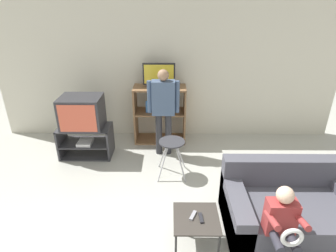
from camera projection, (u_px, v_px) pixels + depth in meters
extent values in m
cube|color=silver|center=(167.00, 70.00, 5.21)|extent=(6.40, 0.06, 2.60)
cube|color=#38383D|center=(88.00, 154.00, 4.99)|extent=(0.88, 0.48, 0.02)
cube|color=#38383D|center=(86.00, 142.00, 4.89)|extent=(0.85, 0.48, 0.02)
cube|color=#38383D|center=(84.00, 127.00, 4.77)|extent=(0.88, 0.48, 0.02)
cube|color=#38383D|center=(62.00, 141.00, 4.88)|extent=(0.03, 0.48, 0.54)
cube|color=#38383D|center=(111.00, 141.00, 4.87)|extent=(0.03, 0.48, 0.54)
cube|color=white|center=(85.00, 142.00, 4.82)|extent=(0.24, 0.28, 0.05)
cube|color=#2D2D33|center=(82.00, 112.00, 4.65)|extent=(0.67, 0.52, 0.54)
cube|color=#D8593F|center=(77.00, 119.00, 4.41)|extent=(0.59, 0.01, 0.46)
cube|color=#8E6642|center=(136.00, 114.00, 5.28)|extent=(0.03, 0.45, 1.07)
cube|color=#8E6642|center=(184.00, 115.00, 5.27)|extent=(0.03, 0.45, 1.07)
cube|color=#8E6642|center=(160.00, 139.00, 5.49)|extent=(0.89, 0.45, 0.03)
cube|color=#8E6642|center=(160.00, 112.00, 5.25)|extent=(0.89, 0.45, 0.03)
cube|color=#8E6642|center=(160.00, 88.00, 5.05)|extent=(0.89, 0.45, 0.03)
cube|color=#3870B7|center=(151.00, 107.00, 5.14)|extent=(0.18, 0.04, 0.22)
cube|color=black|center=(159.00, 86.00, 5.06)|extent=(0.20, 0.20, 0.04)
cube|color=black|center=(159.00, 74.00, 4.97)|extent=(0.57, 0.04, 0.39)
cube|color=yellow|center=(159.00, 74.00, 4.95)|extent=(0.52, 0.01, 0.34)
cylinder|color=#B7B7BC|center=(163.00, 163.00, 4.21)|extent=(0.19, 0.18, 0.58)
cylinder|color=#B7B7BC|center=(181.00, 163.00, 4.21)|extent=(0.19, 0.18, 0.58)
cylinder|color=#B7B7BC|center=(164.00, 154.00, 4.45)|extent=(0.19, 0.18, 0.58)
cylinder|color=#B7B7BC|center=(180.00, 154.00, 4.44)|extent=(0.19, 0.18, 0.58)
cylinder|color=#333338|center=(172.00, 142.00, 4.20)|extent=(0.39, 0.39, 0.02)
cube|color=#38332D|center=(196.00, 218.00, 2.98)|extent=(0.49, 0.49, 0.02)
cylinder|color=black|center=(176.00, 250.00, 2.88)|extent=(0.02, 0.02, 0.41)
cylinder|color=black|center=(219.00, 250.00, 2.87)|extent=(0.02, 0.02, 0.41)
cylinder|color=black|center=(175.00, 219.00, 3.27)|extent=(0.02, 0.02, 0.41)
cylinder|color=black|center=(213.00, 219.00, 3.27)|extent=(0.02, 0.02, 0.41)
cube|color=#232328|center=(201.00, 218.00, 2.96)|extent=(0.05, 0.15, 0.02)
cube|color=gray|center=(193.00, 215.00, 2.99)|extent=(0.09, 0.15, 0.02)
cube|color=#4C4C56|center=(291.00, 216.00, 3.33)|extent=(1.55, 0.97, 0.40)
cube|color=#4C4C56|center=(285.00, 171.00, 3.51)|extent=(1.55, 0.20, 0.36)
cube|color=#4C4C56|center=(235.00, 212.00, 3.31)|extent=(0.22, 0.97, 0.52)
cylinder|color=#2D2D33|center=(159.00, 134.00, 4.88)|extent=(0.11, 0.11, 0.76)
cylinder|color=#2D2D33|center=(168.00, 134.00, 4.88)|extent=(0.11, 0.11, 0.76)
cube|color=#475B7A|center=(163.00, 98.00, 4.60)|extent=(0.38, 0.20, 0.57)
cylinder|color=#475B7A|center=(149.00, 97.00, 4.59)|extent=(0.08, 0.08, 0.54)
cylinder|color=#475B7A|center=(177.00, 97.00, 4.59)|extent=(0.08, 0.08, 0.54)
sphere|color=#A37A5B|center=(163.00, 75.00, 4.44)|extent=(0.18, 0.18, 0.18)
cylinder|color=#2D2D38|center=(276.00, 238.00, 2.71)|extent=(0.09, 0.30, 0.09)
cylinder|color=#2D2D38|center=(291.00, 239.00, 2.71)|extent=(0.09, 0.30, 0.09)
cube|color=#993333|center=(280.00, 216.00, 2.78)|extent=(0.30, 0.17, 0.36)
cylinder|color=#993333|center=(272.00, 220.00, 2.64)|extent=(0.06, 0.31, 0.14)
cylinder|color=#993333|center=(301.00, 220.00, 2.64)|extent=(0.06, 0.31, 0.14)
sphere|color=beige|center=(285.00, 195.00, 2.67)|extent=(0.17, 0.17, 0.17)
torus|color=silver|center=(292.00, 238.00, 2.52)|extent=(0.21, 0.04, 0.21)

